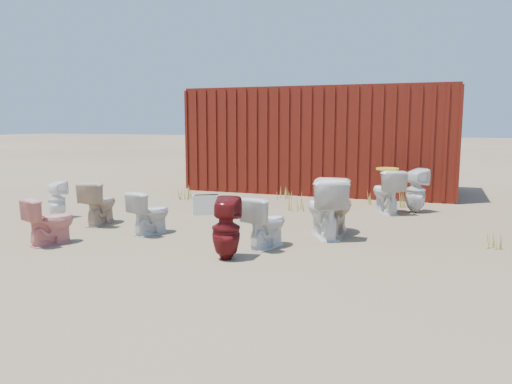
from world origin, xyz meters
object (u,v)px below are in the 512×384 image
(toilet_back_beige_left, at_px, (99,203))
(toilet_back_e, at_px, (415,191))
(shipping_container, at_px, (322,140))
(toilet_front_a, at_px, (150,213))
(toilet_back_a, at_px, (57,200))
(loose_tank, at_px, (207,205))
(toilet_front_c, at_px, (266,222))
(toilet_front_e, at_px, (324,208))
(toilet_back_yellowlid, at_px, (387,191))
(toilet_back_beige_right, at_px, (335,205))
(toilet_front_pink, at_px, (50,221))
(toilet_front_maroon, at_px, (226,229))

(toilet_back_beige_left, bearing_deg, toilet_back_e, -155.85)
(shipping_container, height_order, toilet_back_e, shipping_container)
(shipping_container, relative_size, toilet_back_beige_left, 8.50)
(toilet_front_a, xyz_separation_m, toilet_back_beige_left, (-1.13, 0.32, 0.03))
(toilet_back_a, bearing_deg, loose_tank, -150.83)
(toilet_front_c, bearing_deg, toilet_back_a, 7.27)
(toilet_front_a, bearing_deg, toilet_front_e, -147.42)
(toilet_back_e, bearing_deg, toilet_back_yellowlid, 63.70)
(toilet_front_a, bearing_deg, toilet_back_beige_left, 0.63)
(toilet_front_a, relative_size, toilet_back_e, 0.80)
(toilet_front_a, height_order, toilet_back_beige_right, toilet_back_beige_right)
(toilet_back_a, bearing_deg, toilet_front_pink, 130.07)
(toilet_front_maroon, distance_m, toilet_back_beige_right, 2.01)
(toilet_front_maroon, height_order, toilet_back_yellowlid, toilet_back_yellowlid)
(toilet_back_a, bearing_deg, toilet_front_maroon, 160.62)
(toilet_front_a, xyz_separation_m, toilet_front_pink, (-0.92, -0.99, 0.00))
(toilet_back_e, relative_size, loose_tank, 1.60)
(toilet_back_a, bearing_deg, toilet_back_e, -154.12)
(toilet_front_e, xyz_separation_m, toilet_back_beige_left, (-3.55, -0.38, -0.07))
(shipping_container, relative_size, toilet_back_e, 7.52)
(toilet_back_beige_left, xyz_separation_m, loose_tank, (1.21, 1.39, -0.18))
(shipping_container, bearing_deg, toilet_front_a, -102.75)
(shipping_container, xyz_separation_m, toilet_front_e, (1.15, -4.91, -0.78))
(shipping_container, bearing_deg, toilet_back_a, -123.83)
(shipping_container, relative_size, toilet_front_c, 8.82)
(toilet_front_e, distance_m, toilet_back_a, 4.57)
(toilet_back_a, relative_size, loose_tank, 1.27)
(toilet_front_maroon, bearing_deg, toilet_back_e, -126.18)
(toilet_front_maroon, bearing_deg, shipping_container, -97.57)
(toilet_front_a, distance_m, toilet_front_maroon, 1.80)
(toilet_front_a, height_order, toilet_back_a, toilet_front_a)
(toilet_front_e, bearing_deg, toilet_back_e, -142.84)
(toilet_front_c, distance_m, toilet_back_e, 3.75)
(toilet_front_pink, relative_size, toilet_back_beige_right, 0.75)
(toilet_front_c, bearing_deg, shipping_container, -67.56)
(shipping_container, distance_m, toilet_back_a, 6.21)
(toilet_front_c, distance_m, toilet_back_beige_left, 3.01)
(toilet_front_a, xyz_separation_m, toilet_front_e, (2.41, 0.70, 0.10))
(toilet_front_pink, xyz_separation_m, toilet_back_yellowlid, (3.98, 3.94, 0.07))
(toilet_front_a, distance_m, toilet_front_e, 2.52)
(toilet_front_a, height_order, toilet_front_maroon, toilet_front_maroon)
(toilet_front_pink, relative_size, toilet_back_a, 1.02)
(toilet_front_a, height_order, toilet_back_e, toilet_back_e)
(shipping_container, bearing_deg, toilet_back_e, -47.00)
(toilet_back_beige_left, bearing_deg, toilet_back_beige_right, -178.20)
(toilet_front_e, distance_m, loose_tank, 2.56)
(toilet_front_c, bearing_deg, toilet_front_e, -106.96)
(shipping_container, height_order, loose_tank, shipping_container)
(toilet_back_yellowlid, bearing_deg, toilet_back_beige_left, 3.23)
(shipping_container, relative_size, toilet_back_beige_right, 6.96)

